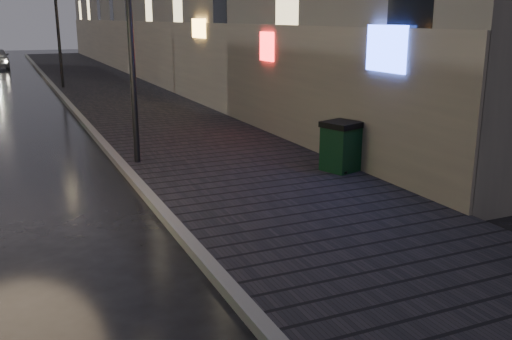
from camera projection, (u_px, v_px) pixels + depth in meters
The scene contains 6 objects.
ground at pixel (99, 293), 7.26m from camera, with size 120.00×120.00×0.00m, color black.
sidewalk at pixel (110, 89), 27.29m from camera, with size 4.60×58.00×0.15m, color black.
curb at pixel (58, 92), 26.35m from camera, with size 0.20×58.00×0.15m, color slate.
lamp_near at pixel (129, 13), 12.37m from camera, with size 0.36×0.36×5.28m.
lamp_far at pixel (57, 15), 26.48m from camera, with size 0.36×0.36×5.28m.
trash_bin at pixel (341, 146), 12.34m from camera, with size 0.89×0.89×1.08m.
Camera 1 is at (-0.86, -6.84, 3.39)m, focal length 40.00 mm.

